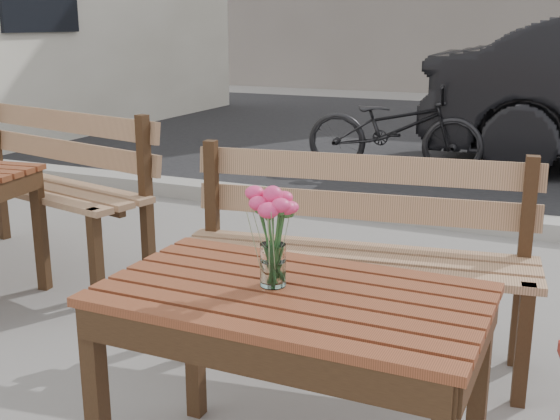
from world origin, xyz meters
name	(u,v)px	position (x,y,z in m)	size (l,w,h in m)	color
street	(491,168)	(0.00, 5.06, 0.03)	(30.00, 8.12, 0.12)	black
main_table	(292,326)	(0.13, -0.19, 0.57)	(1.10, 0.65, 0.68)	brown
main_bench	(357,231)	(0.00, 0.81, 0.56)	(1.54, 0.66, 0.93)	#876246
main_vase	(273,225)	(0.06, -0.18, 0.86)	(0.16, 0.16, 0.30)	white
second_bench	(51,168)	(-2.01, 1.22, 0.59)	(1.62, 0.80, 0.97)	#876246
bicycle	(394,128)	(-0.86, 4.60, 0.44)	(0.58, 1.67, 0.88)	black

